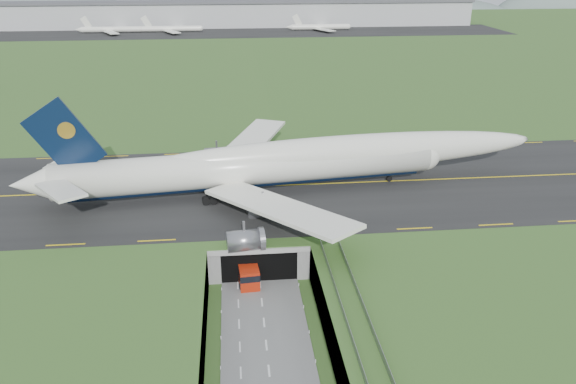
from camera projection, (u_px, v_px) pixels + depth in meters
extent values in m
plane|color=#385C25|center=(263.00, 311.00, 81.69)|extent=(900.00, 900.00, 0.00)
cube|color=gray|center=(262.00, 294.00, 80.52)|extent=(800.00, 800.00, 6.00)
cube|color=slate|center=(266.00, 343.00, 74.79)|extent=(12.00, 75.00, 0.20)
cube|color=black|center=(252.00, 187.00, 109.55)|extent=(800.00, 44.00, 0.18)
cube|color=gray|center=(256.00, 221.00, 96.95)|extent=(16.00, 22.00, 1.00)
cube|color=gray|center=(216.00, 235.00, 97.28)|extent=(2.00, 22.00, 6.00)
cube|color=gray|center=(296.00, 232.00, 98.58)|extent=(2.00, 22.00, 6.00)
cube|color=black|center=(257.00, 250.00, 93.54)|extent=(12.00, 12.00, 5.00)
cube|color=#A8A8A3|center=(259.00, 251.00, 86.79)|extent=(17.00, 0.50, 0.80)
cube|color=#A8A8A3|center=(369.00, 358.00, 63.51)|extent=(3.00, 53.00, 0.50)
cube|color=gray|center=(357.00, 353.00, 63.09)|extent=(0.06, 53.00, 1.00)
cube|color=gray|center=(381.00, 352.00, 63.35)|extent=(0.06, 53.00, 1.00)
cylinder|color=#A8A8A3|center=(362.00, 364.00, 66.97)|extent=(0.90, 0.90, 5.60)
cylinder|color=#A8A8A3|center=(343.00, 306.00, 77.96)|extent=(0.90, 0.90, 5.60)
cylinder|color=white|center=(249.00, 168.00, 104.46)|extent=(70.47, 14.71, 6.60)
sphere|color=white|center=(424.00, 154.00, 111.44)|extent=(7.18, 7.18, 6.47)
cone|color=white|center=(31.00, 184.00, 96.86)|extent=(7.90, 7.07, 6.27)
ellipsoid|color=white|center=(347.00, 153.00, 107.65)|extent=(78.56, 15.14, 6.93)
ellipsoid|color=black|center=(420.00, 151.00, 110.91)|extent=(4.93, 3.41, 2.31)
cylinder|color=black|center=(250.00, 180.00, 105.46)|extent=(66.54, 10.50, 2.77)
cube|color=white|center=(247.00, 145.00, 120.12)|extent=(18.88, 31.26, 2.78)
cube|color=white|center=(73.00, 159.00, 104.45)|extent=(8.46, 12.27, 1.06)
cube|color=white|center=(278.00, 207.00, 90.43)|extent=(24.26, 29.12, 2.78)
cube|color=white|center=(61.00, 190.00, 90.53)|extent=(10.28, 11.98, 1.06)
cube|color=black|center=(65.00, 139.00, 95.18)|extent=(13.11, 2.14, 14.60)
cylinder|color=gold|center=(67.00, 130.00, 94.67)|extent=(2.95, 1.05, 2.89)
cylinder|color=slate|center=(246.00, 170.00, 115.07)|extent=(5.73, 4.01, 3.41)
cylinder|color=slate|center=(217.00, 155.00, 123.84)|extent=(5.73, 4.01, 3.41)
cylinder|color=slate|center=(263.00, 209.00, 97.44)|extent=(5.73, 4.01, 3.41)
cylinder|color=slate|center=(244.00, 241.00, 86.73)|extent=(5.73, 4.01, 3.41)
cylinder|color=black|center=(389.00, 178.00, 111.84)|extent=(1.19, 0.64, 1.14)
cube|color=black|center=(226.00, 192.00, 105.26)|extent=(6.99, 7.89, 1.44)
cube|color=#A8200B|center=(247.00, 270.00, 88.92)|extent=(3.62, 8.26, 3.22)
cube|color=black|center=(247.00, 266.00, 88.67)|extent=(3.69, 8.37, 1.07)
cube|color=black|center=(248.00, 277.00, 89.45)|extent=(3.37, 7.71, 0.54)
cylinder|color=black|center=(241.00, 286.00, 86.74)|extent=(0.45, 0.99, 0.97)
cylinder|color=black|center=(237.00, 269.00, 91.60)|extent=(0.45, 0.99, 0.97)
cylinder|color=black|center=(259.00, 285.00, 87.20)|extent=(0.45, 0.99, 0.97)
cylinder|color=black|center=(254.00, 267.00, 92.06)|extent=(0.45, 0.99, 0.97)
cube|color=#B2B2B2|center=(234.00, 14.00, 351.25)|extent=(300.00, 22.00, 15.00)
cube|color=#4C4C51|center=(233.00, 2.00, 348.32)|extent=(302.00, 24.00, 1.20)
cube|color=black|center=(235.00, 32.00, 326.64)|extent=(320.00, 50.00, 0.08)
cylinder|color=white|center=(112.00, 29.00, 323.83)|extent=(34.00, 3.20, 3.20)
cylinder|color=white|center=(171.00, 29.00, 326.98)|extent=(34.00, 3.20, 3.20)
cylinder|color=white|center=(320.00, 27.00, 335.18)|extent=(34.00, 3.20, 3.20)
ellipsoid|color=slate|center=(13.00, 23.00, 460.39)|extent=(220.00, 77.00, 56.00)
ellipsoid|color=slate|center=(371.00, 19.00, 488.34)|extent=(260.00, 91.00, 44.00)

